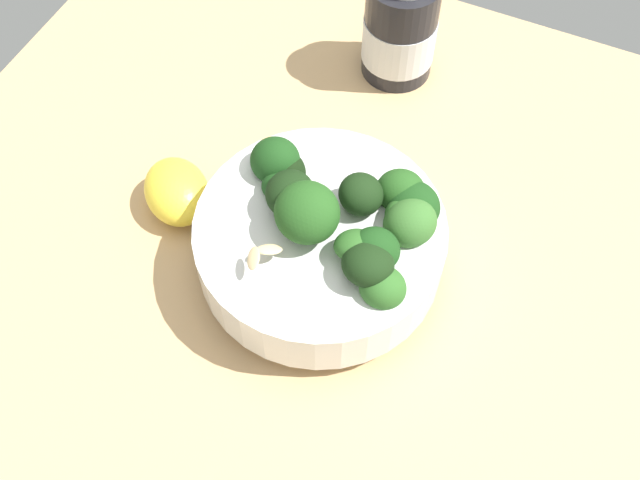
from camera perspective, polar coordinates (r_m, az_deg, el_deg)
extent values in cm
cube|color=tan|center=(62.79, -1.93, -1.55)|extent=(66.40, 66.40, 3.33)
cylinder|color=white|center=(59.89, 0.00, -1.67)|extent=(10.20, 10.20, 1.46)
cylinder|color=white|center=(57.40, 0.00, -0.19)|extent=(18.54, 18.54, 4.38)
cylinder|color=silver|center=(55.89, 0.00, 0.78)|extent=(14.90, 14.90, 0.80)
cylinder|color=#2F662B|center=(53.88, 3.46, -2.69)|extent=(2.08, 1.93, 1.60)
ellipsoid|color=black|center=(52.39, 3.55, -1.76)|extent=(4.72, 5.50, 4.30)
cylinder|color=#3C7A32|center=(57.90, -3.01, 3.14)|extent=(1.34, 1.05, 1.72)
ellipsoid|color=#194216|center=(56.65, -3.08, 4.04)|extent=(3.30, 2.81, 3.07)
cylinder|color=#3C7A32|center=(56.53, 2.98, 2.60)|extent=(1.62, 1.66, 1.04)
ellipsoid|color=black|center=(55.42, 3.04, 3.40)|extent=(5.18, 4.44, 4.26)
cylinder|color=#2F662B|center=(58.15, 5.83, 2.75)|extent=(1.79, 1.73, 1.43)
ellipsoid|color=#23511C|center=(56.92, 5.97, 3.62)|extent=(4.45, 4.21, 3.37)
cylinder|color=#2F662B|center=(59.09, -2.42, 4.24)|extent=(1.63, 1.72, 1.73)
ellipsoid|color=black|center=(57.77, -2.48, 5.22)|extent=(5.22, 4.44, 4.15)
cylinder|color=#589D47|center=(56.40, 6.52, 0.42)|extent=(1.74, 1.70, 1.30)
ellipsoid|color=#386B2B|center=(55.16, 6.67, 1.26)|extent=(6.02, 5.74, 4.47)
cylinder|color=#589D47|center=(59.21, -3.26, 4.84)|extent=(2.22, 2.05, 1.49)
ellipsoid|color=#194216|center=(57.82, -3.34, 5.89)|extent=(5.25, 5.11, 5.66)
cylinder|color=#2F662B|center=(53.95, 4.55, -4.24)|extent=(1.41, 1.26, 1.40)
ellipsoid|color=#2D6023|center=(52.69, 4.65, -3.51)|extent=(4.20, 4.23, 4.15)
cylinder|color=#3C7A32|center=(54.43, 2.59, -1.25)|extent=(1.58, 1.53, 1.68)
ellipsoid|color=#2D6023|center=(53.10, 2.65, -0.39)|extent=(3.57, 3.66, 3.49)
cylinder|color=#2F662B|center=(56.50, -1.99, 2.62)|extent=(1.83, 1.87, 1.45)
ellipsoid|color=black|center=(55.10, -2.04, 3.64)|extent=(5.38, 5.32, 3.62)
cylinder|color=#3C7A32|center=(54.65, -0.94, 1.06)|extent=(1.85, 1.89, 1.43)
ellipsoid|color=#23511C|center=(53.27, -0.97, 2.05)|extent=(6.19, 6.66, 4.84)
cylinder|color=#2F662B|center=(54.52, 4.03, -1.57)|extent=(1.52, 1.39, 1.43)
ellipsoid|color=#194216|center=(53.16, 4.13, -0.69)|extent=(4.77, 4.34, 3.86)
cylinder|color=#4A8F3C|center=(57.61, 6.76, 1.62)|extent=(1.43, 1.46, 1.34)
ellipsoid|color=#194216|center=(56.28, 6.92, 2.53)|extent=(5.16, 5.45, 4.25)
cylinder|color=#3C7A32|center=(57.16, 6.11, 0.77)|extent=(1.86, 1.74, 1.75)
ellipsoid|color=#2D6023|center=(55.70, 6.28, 1.76)|extent=(3.66, 3.86, 3.53)
ellipsoid|color=#DBBC84|center=(53.72, 0.31, 3.18)|extent=(2.07, 1.61, 0.96)
ellipsoid|color=#DBBC84|center=(53.12, -3.75, -0.71)|extent=(2.06, 1.87, 0.77)
ellipsoid|color=#DBBC84|center=(52.30, -4.48, -1.53)|extent=(1.63, 2.03, 0.90)
ellipsoid|color=yellow|center=(63.30, -10.37, 3.79)|extent=(8.25, 8.13, 3.94)
cylinder|color=black|center=(70.75, 5.69, 15.41)|extent=(6.44, 6.44, 9.80)
cylinder|color=silver|center=(71.52, 5.61, 14.74)|extent=(6.56, 6.56, 4.28)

